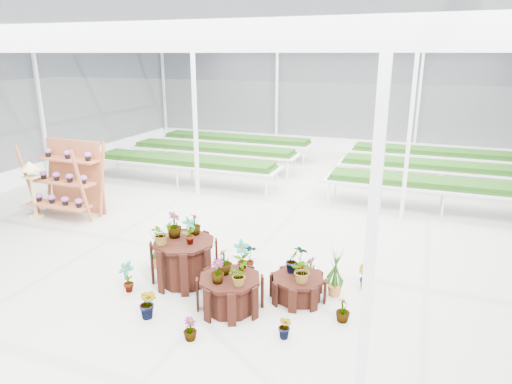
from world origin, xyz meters
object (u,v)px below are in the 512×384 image
(plinth_mid, at_px, (230,293))
(bird_table, at_px, (33,190))
(plinth_tall, at_px, (185,261))
(shelf_rack, at_px, (65,180))
(plinth_low, at_px, (298,288))

(plinth_mid, height_order, bird_table, bird_table)
(plinth_tall, height_order, bird_table, bird_table)
(plinth_mid, bearing_deg, shelf_rack, 155.04)
(plinth_tall, xyz_separation_m, plinth_low, (2.20, 0.10, -0.20))
(plinth_tall, bearing_deg, shelf_rack, 155.45)
(plinth_low, xyz_separation_m, shelf_rack, (-6.93, 2.06, 0.78))
(plinth_tall, distance_m, shelf_rack, 5.24)
(plinth_low, bearing_deg, bird_table, 167.94)
(shelf_rack, relative_size, bird_table, 1.29)
(plinth_tall, relative_size, plinth_mid, 1.10)
(plinth_mid, bearing_deg, plinth_low, 34.99)
(plinth_low, height_order, shelf_rack, shelf_rack)
(bird_table, bearing_deg, plinth_tall, -21.39)
(plinth_low, bearing_deg, plinth_tall, -177.40)
(bird_table, bearing_deg, shelf_rack, 28.35)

